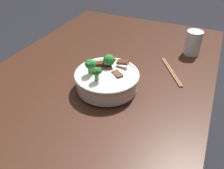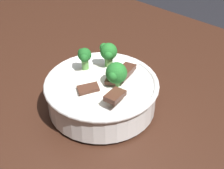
# 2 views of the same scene
# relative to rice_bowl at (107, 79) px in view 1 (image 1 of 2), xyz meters

# --- Properties ---
(dining_table) EXTENTS (1.59, 0.94, 0.78)m
(dining_table) POSITION_rel_rice_bowl_xyz_m (-0.01, -0.07, -0.13)
(dining_table) COLOR #381E14
(dining_table) RESTS_ON ground
(rice_bowl) EXTENTS (0.25, 0.25, 0.14)m
(rice_bowl) POSITION_rel_rice_bowl_xyz_m (0.00, 0.00, 0.00)
(rice_bowl) COLOR white
(rice_bowl) RESTS_ON dining_table
(drinking_glass) EXTENTS (0.08, 0.08, 0.12)m
(drinking_glass) POSITION_rel_rice_bowl_xyz_m (-0.44, 0.26, 0.00)
(drinking_glass) COLOR white
(drinking_glass) RESTS_ON dining_table
(chopsticks_pair) EXTENTS (0.20, 0.14, 0.01)m
(chopsticks_pair) POSITION_rel_rice_bowl_xyz_m (-0.23, 0.21, -0.05)
(chopsticks_pair) COLOR #9E7A4C
(chopsticks_pair) RESTS_ON dining_table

